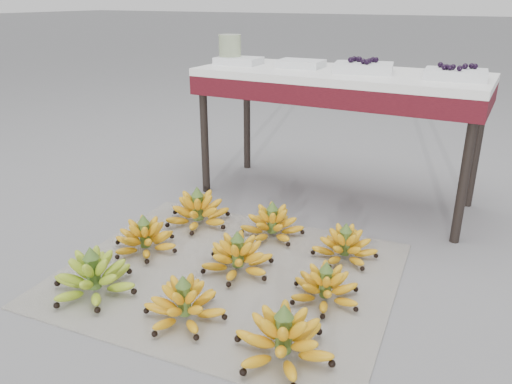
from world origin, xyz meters
The scene contains 17 objects.
ground centered at (0.00, 0.00, 0.00)m, with size 60.00×60.00×0.00m, color slate.
newspaper_mat centered at (-0.07, 0.05, 0.00)m, with size 1.25×1.05×0.01m, color silver.
bunch_front_left centered at (-0.43, -0.30, 0.07)m, with size 0.35×0.35×0.19m.
bunch_front_center centered at (-0.05, -0.27, 0.06)m, with size 0.35×0.35×0.17m.
bunch_front_right centered at (0.32, -0.29, 0.07)m, with size 0.38×0.38×0.19m.
bunch_mid_left centered at (-0.48, 0.05, 0.06)m, with size 0.28×0.28×0.17m.
bunch_mid_center centered at (-0.05, 0.09, 0.07)m, with size 0.36×0.36×0.17m.
bunch_mid_right centered at (0.32, 0.05, 0.06)m, with size 0.34×0.34×0.16m.
bunch_back_left centered at (-0.44, 0.38, 0.07)m, with size 0.39×0.39×0.19m.
bunch_back_center centered at (-0.07, 0.42, 0.06)m, with size 0.29×0.29×0.17m.
bunch_back_right centered at (0.29, 0.38, 0.06)m, with size 0.33×0.33×0.16m.
vendor_table centered at (0.01, 1.00, 0.60)m, with size 1.41×0.56×0.67m.
tray_far_left centered at (-0.55, 0.98, 0.69)m, with size 0.24×0.18×0.04m.
tray_left centered at (-0.21, 1.03, 0.69)m, with size 0.24×0.17×0.04m.
tray_right centered at (0.12, 1.00, 0.70)m, with size 0.31×0.25×0.07m.
tray_far_right centered at (0.55, 0.98, 0.70)m, with size 0.28×0.21×0.07m.
glass_jar centered at (-0.61, 0.99, 0.75)m, with size 0.12×0.12×0.15m, color beige.
Camera 1 is at (0.82, -1.40, 1.01)m, focal length 35.00 mm.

